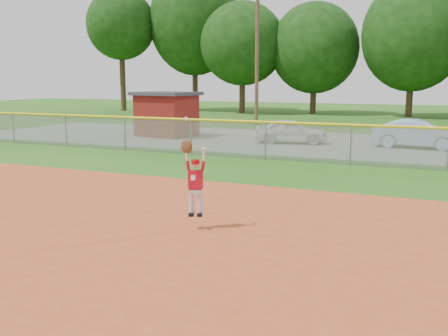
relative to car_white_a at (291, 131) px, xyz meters
The scene contains 10 objects.
ground 15.78m from the car_white_a, 76.12° to the right, with size 120.00×120.00×0.00m, color #255513.
clay_infield 18.71m from the car_white_a, 78.33° to the right, with size 24.00×16.00×0.04m, color #A13D1D.
parking_strip 3.89m from the car_white_a, 10.32° to the left, with size 44.00×10.00×0.03m, color slate.
car_white_a is the anchor object (origin of this frame).
car_blue 5.91m from the car_white_a, ahead, with size 1.38×3.96×1.30m, color #8EB1D4.
utility_shed 7.34m from the car_white_a, behind, with size 3.74×3.14×2.49m.
outfield_fence 6.52m from the car_white_a, 54.54° to the right, with size 40.06×0.10×1.55m.
power_lines 9.16m from the car_white_a, 54.44° to the left, with size 19.40×0.24×9.00m.
tree_line 24.09m from the car_white_a, 78.14° to the left, with size 62.37×13.00×14.43m.
ballplayer 15.16m from the car_white_a, 81.91° to the right, with size 0.53×0.29×2.07m.
Camera 1 is at (2.93, -8.79, 3.14)m, focal length 40.00 mm.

